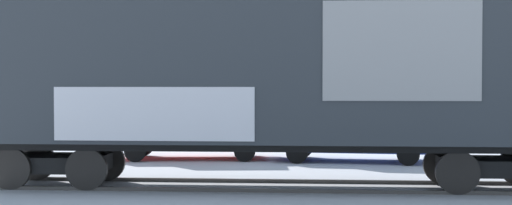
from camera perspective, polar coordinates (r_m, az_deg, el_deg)
The scene contains 7 objects.
ground_plane at distance 15.21m, azimuth -1.80°, elevation -7.17°, with size 260.00×260.00×0.00m, color silver.
track at distance 15.30m, azimuth -4.38°, elevation -6.98°, with size 60.01×2.85×0.08m.
freight_car at distance 14.99m, azimuth 1.22°, elevation 3.44°, with size 14.18×3.08×4.93m.
flagpole at distance 26.97m, azimuth 10.14°, elevation 7.09°, with size 1.46×0.77×7.46m.
hillside at distance 87.25m, azimuth 2.58°, elevation 3.95°, with size 128.76×39.73×16.59m.
parked_car_red at distance 21.00m, azimuth -5.63°, elevation -2.42°, with size 4.93×2.25×1.70m.
parked_car_blue at distance 20.43m, azimuth 8.12°, elevation -2.52°, with size 4.83×2.35×1.73m.
Camera 1 is at (1.40, -14.97, 2.29)m, focal length 47.19 mm.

